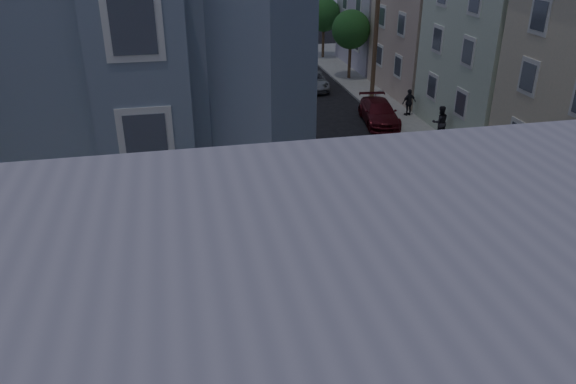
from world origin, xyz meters
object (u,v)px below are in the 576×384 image
object	(u,v)px
pedestrian_a	(440,122)
traffic_signal	(219,173)
parked_car_c	(379,112)
street_tree_near	(351,30)
pedestrian_b	(409,102)
parked_car_b	(390,159)
utility_pole	(376,32)
parked_car_a	(498,214)
fire_hydrant	(469,177)
parked_car_d	(312,81)
street_tree_far	(324,15)

from	to	relation	value
pedestrian_a	traffic_signal	bearing A→B (deg)	42.95
parked_car_c	pedestrian_a	bearing A→B (deg)	-50.25
street_tree_near	pedestrian_b	distance (m)	10.60
parked_car_b	traffic_signal	size ratio (longest dim) A/B	0.77
street_tree_near	parked_car_b	distance (m)	18.86
parked_car_b	street_tree_near	bearing A→B (deg)	80.88
street_tree_near	parked_car_b	bearing A→B (deg)	-101.17
utility_pole	parked_car_a	size ratio (longest dim) A/B	2.10
utility_pole	parked_car_b	size ratio (longest dim) A/B	2.22
pedestrian_b	fire_hydrant	size ratio (longest dim) A/B	2.23
pedestrian_a	pedestrian_b	bearing A→B (deg)	-84.77
parked_car_b	parked_car_d	size ratio (longest dim) A/B	0.88
street_tree_near	pedestrian_a	world-z (taller)	street_tree_near
fire_hydrant	parked_car_b	bearing A→B (deg)	137.93
street_tree_near	pedestrian_a	xyz separation A→B (m)	(0.80, -14.61, -2.81)
parked_car_b	fire_hydrant	bearing A→B (deg)	-40.01
pedestrian_a	parked_car_b	size ratio (longest dim) A/B	0.48
parked_car_c	traffic_signal	xyz separation A→B (m)	(-11.31, -14.24, 3.02)
pedestrian_a	parked_car_a	xyz separation A→B (m)	(-2.30, -10.20, -0.39)
street_tree_far	pedestrian_b	world-z (taller)	street_tree_far
utility_pole	parked_car_b	bearing A→B (deg)	-105.54
parked_car_b	traffic_signal	xyz separation A→B (m)	(-9.21, -6.91, 3.06)
street_tree_near	pedestrian_a	bearing A→B (deg)	-86.87
utility_pole	parked_car_c	bearing A→B (deg)	-104.87
street_tree_near	parked_car_b	xyz separation A→B (m)	(-3.60, -18.23, -3.27)
street_tree_far	parked_car_c	size ratio (longest dim) A/B	1.08
pedestrian_a	traffic_signal	size ratio (longest dim) A/B	0.37
street_tree_near	pedestrian_b	size ratio (longest dim) A/B	3.09
utility_pole	street_tree_near	distance (m)	6.06
utility_pole	street_tree_far	bearing A→B (deg)	89.18
street_tree_far	fire_hydrant	bearing A→B (deg)	-91.34
pedestrian_a	traffic_signal	world-z (taller)	traffic_signal
parked_car_a	street_tree_near	bearing A→B (deg)	92.03
traffic_signal	fire_hydrant	world-z (taller)	traffic_signal
utility_pole	parked_car_a	bearing A→B (deg)	-93.95
parked_car_a	traffic_signal	xyz separation A→B (m)	(-11.31, -0.33, 3.00)
parked_car_a	traffic_signal	size ratio (longest dim) A/B	0.81
traffic_signal	pedestrian_a	bearing A→B (deg)	31.38
street_tree_near	pedestrian_a	size ratio (longest dim) A/B	2.73
street_tree_far	parked_car_a	size ratio (longest dim) A/B	1.24
parked_car_a	fire_hydrant	distance (m)	4.03
utility_pole	fire_hydrant	distance (m)	15.47
fire_hydrant	street_tree_near	bearing A→B (deg)	88.15
fire_hydrant	traffic_signal	bearing A→B (deg)	-160.62
parked_car_d	parked_car_c	bearing A→B (deg)	-72.07
utility_pole	parked_car_c	distance (m)	6.51
parked_car_c	street_tree_far	bearing A→B (deg)	93.44
parked_car_b	traffic_signal	bearing A→B (deg)	-141.06
pedestrian_a	parked_car_b	bearing A→B (deg)	44.64
street_tree_near	parked_car_c	bearing A→B (deg)	-97.84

